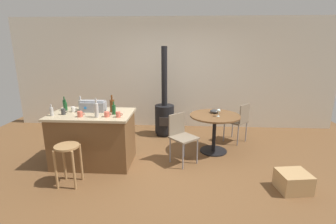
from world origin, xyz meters
The scene contains 24 objects.
ground_plane centered at (0.00, 0.00, 0.00)m, with size 8.80×8.80×0.00m, color brown.
back_wall centered at (0.00, 2.27, 1.35)m, with size 8.00×0.10×2.70m, color silver.
kitchen_island centered at (-1.27, 0.00, 0.46)m, with size 1.39×0.87×0.92m.
wooden_stool centered at (-1.40, -0.74, 0.47)m, with size 0.36×0.36×0.63m.
dining_table centered at (0.91, 0.62, 0.57)m, with size 0.96×0.96×0.75m.
folding_chair_near centered at (1.49, 1.16, 0.51)m, with size 0.56×0.56×0.86m.
folding_chair_far centered at (0.27, 0.14, 0.52)m, with size 0.57×0.57×0.88m.
wood_stove centered at (-0.13, 1.53, 0.50)m, with size 0.44×0.45×2.02m.
toolbox centered at (-1.27, 0.13, 1.01)m, with size 0.42×0.23×0.19m.
bottle_0 centered at (-1.09, -0.24, 1.04)m, with size 0.07×0.07×0.31m.
bottle_1 centered at (-0.93, 0.10, 1.04)m, with size 0.08×0.08×0.30m.
bottle_2 centered at (-1.84, 0.25, 1.01)m, with size 0.06×0.06×0.23m.
bottle_3 centered at (-1.85, -0.20, 0.99)m, with size 0.06×0.06×0.19m.
bottle_4 centered at (-1.79, 0.16, 1.00)m, with size 0.06×0.06×0.20m.
bottle_5 centered at (-0.86, -0.05, 1.01)m, with size 0.06×0.06×0.22m.
bottle_6 centered at (-1.53, 0.22, 1.02)m, with size 0.08×0.08×0.25m.
cup_0 centered at (-1.70, -0.11, 0.97)m, with size 0.11×0.07×0.10m.
cup_1 centered at (-0.74, -0.21, 0.97)m, with size 0.11×0.08×0.09m.
cup_2 centered at (-1.61, 0.07, 0.97)m, with size 0.11×0.07×0.09m.
cup_3 centered at (-0.93, -0.20, 0.96)m, with size 0.12×0.08×0.09m.
cup_4 centered at (-1.37, -0.23, 0.97)m, with size 0.12×0.08×0.09m.
wine_glass centered at (0.96, 0.53, 0.86)m, with size 0.07×0.07×0.14m.
serving_bowl centered at (0.92, 0.78, 0.79)m, with size 0.18×0.18×0.07m, color #383838.
cardboard_box centered at (1.91, -0.71, 0.14)m, with size 0.43×0.39×0.28m, color tan.
Camera 1 is at (0.30, -4.10, 2.07)m, focal length 27.17 mm.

